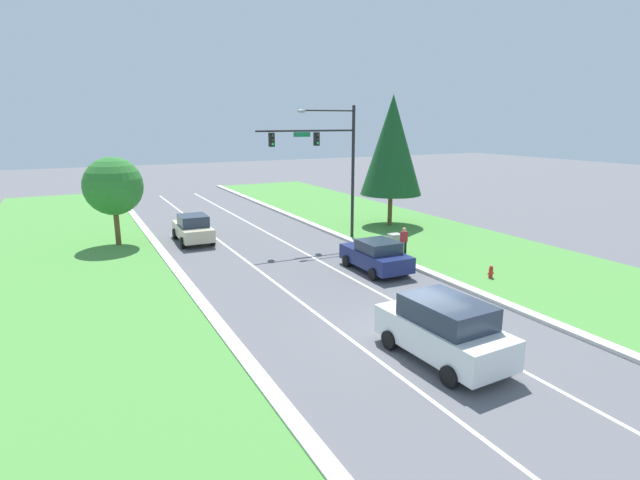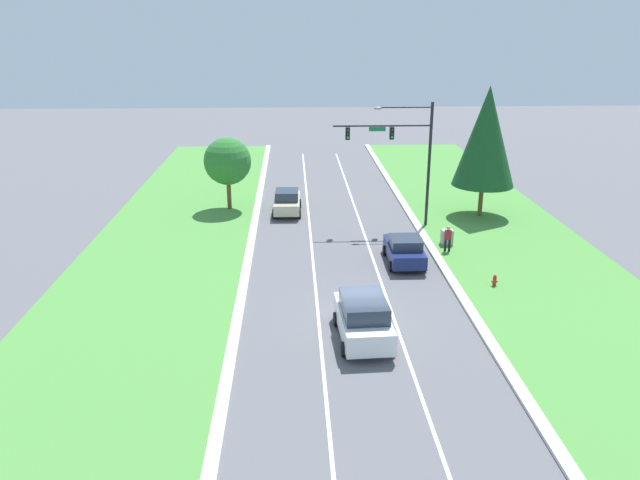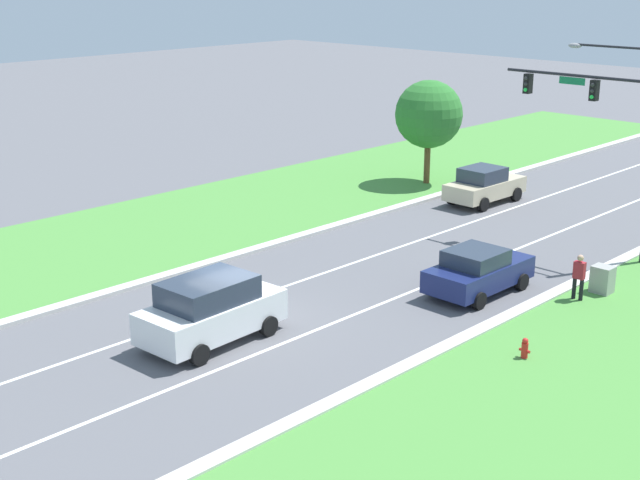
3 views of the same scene
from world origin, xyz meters
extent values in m
plane|color=#5B5B60|center=(0.00, 0.00, 0.00)|extent=(160.00, 160.00, 0.00)
cube|color=beige|center=(5.65, 0.00, 0.07)|extent=(0.50, 90.00, 0.15)
cube|color=beige|center=(-5.65, 0.00, 0.07)|extent=(0.50, 90.00, 0.15)
cube|color=#4C8E3D|center=(10.90, 0.00, 0.04)|extent=(10.00, 90.00, 0.08)
cube|color=#4C8E3D|center=(-10.90, 0.00, 0.04)|extent=(10.00, 90.00, 0.08)
cube|color=white|center=(-1.80, 0.00, 0.00)|extent=(0.14, 81.00, 0.01)
cube|color=white|center=(1.80, 0.00, 0.00)|extent=(0.14, 81.00, 0.01)
cylinder|color=black|center=(6.27, 15.05, 4.24)|extent=(0.20, 0.20, 8.47)
cylinder|color=black|center=(3.02, 15.05, 6.95)|extent=(6.51, 0.12, 0.12)
cube|color=#147042|center=(2.69, 15.05, 6.73)|extent=(1.10, 0.04, 0.28)
cylinder|color=black|center=(4.48, 15.05, 8.13)|extent=(3.58, 0.09, 0.09)
ellipsoid|color=gray|center=(2.69, 15.05, 8.08)|extent=(0.56, 0.28, 0.20)
cube|color=black|center=(3.67, 15.05, 6.45)|extent=(0.28, 0.32, 0.80)
sphere|color=#2D2D2D|center=(3.67, 14.88, 6.68)|extent=(0.16, 0.16, 0.16)
sphere|color=#2D2D2D|center=(3.67, 14.88, 6.45)|extent=(0.16, 0.16, 0.16)
sphere|color=#23D647|center=(3.67, 14.88, 6.21)|extent=(0.16, 0.16, 0.16)
cube|color=black|center=(0.74, 15.05, 6.45)|extent=(0.28, 0.32, 0.80)
sphere|color=#2D2D2D|center=(0.74, 14.88, 6.68)|extent=(0.16, 0.16, 0.16)
sphere|color=#2D2D2D|center=(0.74, 14.88, 6.45)|extent=(0.16, 0.16, 0.16)
sphere|color=#23D647|center=(0.74, 14.88, 6.21)|extent=(0.16, 0.16, 0.16)
cube|color=beige|center=(-3.37, 18.57, 0.73)|extent=(1.94, 4.44, 0.77)
cube|color=#283342|center=(-3.37, 18.30, 1.45)|extent=(1.70, 2.02, 0.67)
cylinder|color=black|center=(-2.43, 19.91, 0.34)|extent=(0.26, 0.69, 0.68)
cylinder|color=black|center=(-4.24, 19.95, 0.34)|extent=(0.26, 0.69, 0.68)
cylinder|color=black|center=(-2.50, 17.18, 0.34)|extent=(0.26, 0.69, 0.68)
cylinder|color=black|center=(-4.30, 17.22, 0.34)|extent=(0.26, 0.69, 0.68)
cube|color=white|center=(0.09, -1.21, 0.82)|extent=(2.30, 4.69, 0.98)
cube|color=#283342|center=(0.09, -1.32, 1.67)|extent=(2.00, 2.84, 0.73)
cylinder|color=black|center=(1.03, 0.26, 0.33)|extent=(0.27, 0.66, 0.65)
cylinder|color=black|center=(-1.00, 0.16, 0.33)|extent=(0.27, 0.66, 0.65)
cylinder|color=black|center=(1.17, -2.58, 0.33)|extent=(0.27, 0.66, 0.65)
cylinder|color=black|center=(-0.86, -2.68, 0.33)|extent=(0.27, 0.66, 0.65)
cube|color=navy|center=(3.53, 8.02, 0.69)|extent=(1.96, 4.24, 0.78)
cube|color=#283342|center=(3.53, 7.77, 1.36)|extent=(1.74, 1.91, 0.55)
cylinder|color=black|center=(4.48, 9.32, 0.30)|extent=(0.25, 0.61, 0.61)
cylinder|color=black|center=(2.60, 9.34, 0.30)|extent=(0.25, 0.61, 0.61)
cylinder|color=black|center=(4.46, 6.71, 0.30)|extent=(0.25, 0.61, 0.61)
cylinder|color=black|center=(2.58, 6.72, 0.30)|extent=(0.25, 0.61, 0.61)
cube|color=#9E9E99|center=(6.75, 10.88, 0.52)|extent=(0.70, 0.60, 1.04)
cylinder|color=black|center=(6.35, 9.64, 0.42)|extent=(0.14, 0.14, 0.84)
cylinder|color=black|center=(6.61, 9.65, 0.42)|extent=(0.14, 0.14, 0.84)
cube|color=maroon|center=(6.48, 9.64, 1.14)|extent=(0.39, 0.24, 0.60)
sphere|color=tan|center=(6.48, 9.64, 1.58)|extent=(0.22, 0.22, 0.22)
cylinder|color=red|center=(7.74, 4.26, 0.28)|extent=(0.20, 0.20, 0.55)
sphere|color=red|center=(7.74, 4.26, 0.61)|extent=(0.18, 0.18, 0.18)
cylinder|color=red|center=(7.62, 4.26, 0.30)|extent=(0.10, 0.09, 0.09)
cylinder|color=red|center=(7.86, 4.26, 0.30)|extent=(0.10, 0.09, 0.09)
cylinder|color=brown|center=(10.65, 17.06, 1.17)|extent=(0.32, 0.32, 2.35)
cone|color=#194C23|center=(10.65, 17.06, 5.84)|extent=(4.37, 4.37, 7.00)
cylinder|color=brown|center=(-7.72, 19.63, 1.20)|extent=(0.32, 0.32, 2.40)
sphere|color=#2D752D|center=(-7.72, 19.63, 3.71)|extent=(3.50, 3.50, 3.50)
camera|label=1|loc=(-10.13, -12.65, 7.50)|focal=28.00mm
camera|label=2|loc=(-2.93, -25.91, 13.32)|focal=35.00mm
camera|label=3|loc=(20.09, -17.04, 11.11)|focal=50.00mm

